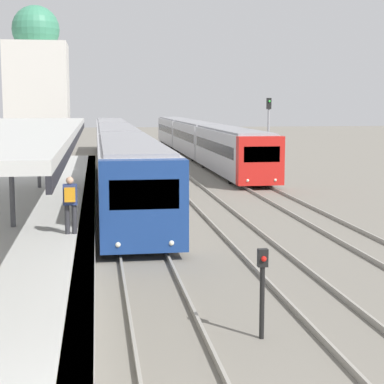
% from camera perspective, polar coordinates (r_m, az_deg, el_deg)
% --- Properties ---
extents(platform_canopy, '(4.00, 23.25, 3.04)m').
position_cam_1_polar(platform_canopy, '(20.04, -15.77, 5.21)').
color(platform_canopy, beige).
rests_on(platform_canopy, station_platform).
extents(person_on_platform, '(0.40, 0.40, 1.66)m').
position_cam_1_polar(person_on_platform, '(18.71, -10.77, -0.73)').
color(person_on_platform, '#2D2D33').
rests_on(person_on_platform, station_platform).
extents(train_near, '(2.67, 49.62, 3.17)m').
position_cam_1_polar(train_near, '(43.58, -6.68, 3.97)').
color(train_near, navy).
rests_on(train_near, ground_plane).
extents(train_far, '(2.58, 45.15, 3.05)m').
position_cam_1_polar(train_far, '(56.87, 0.45, 4.87)').
color(train_far, red).
rests_on(train_far, ground_plane).
extents(signal_post_near, '(0.20, 0.21, 1.85)m').
position_cam_1_polar(signal_post_near, '(12.99, 6.27, -8.08)').
color(signal_post_near, black).
rests_on(signal_post_near, ground_plane).
extents(signal_mast_far, '(0.28, 0.29, 5.03)m').
position_cam_1_polar(signal_mast_far, '(41.04, 6.82, 5.70)').
color(signal_mast_far, gray).
rests_on(signal_mast_far, ground_plane).
extents(distant_domed_building, '(5.23, 5.23, 12.95)m').
position_cam_1_polar(distant_domed_building, '(57.55, -13.57, 9.06)').
color(distant_domed_building, silver).
rests_on(distant_domed_building, ground_plane).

